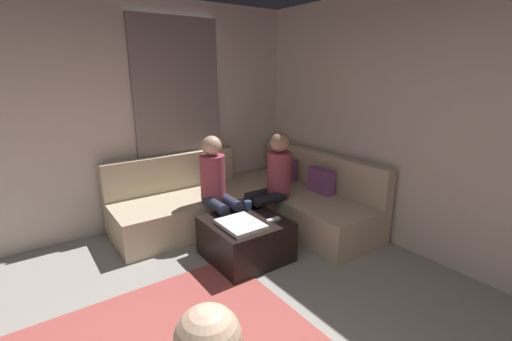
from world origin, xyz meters
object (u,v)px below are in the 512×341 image
(coffee_mug, at_px, (248,205))
(person_on_couch_back, at_px, (273,180))
(game_remote, at_px, (273,220))
(person_on_couch_side, at_px, (217,186))
(ottoman, at_px, (246,239))
(sectional_couch, at_px, (251,203))

(coffee_mug, relative_size, person_on_couch_back, 0.08)
(game_remote, relative_size, person_on_couch_back, 0.12)
(coffee_mug, bearing_deg, person_on_couch_side, -142.69)
(coffee_mug, relative_size, person_on_couch_side, 0.08)
(ottoman, height_order, person_on_couch_back, person_on_couch_back)
(sectional_couch, bearing_deg, ottoman, -38.73)
(sectional_couch, bearing_deg, game_remote, -20.01)
(sectional_couch, relative_size, game_remote, 17.00)
(game_remote, xyz_separation_m, person_on_couch_side, (-0.68, -0.26, 0.23))
(person_on_couch_back, xyz_separation_m, person_on_couch_side, (-0.21, -0.62, 0.00))
(ottoman, bearing_deg, person_on_couch_side, -175.81)
(person_on_couch_back, distance_m, person_on_couch_side, 0.65)
(coffee_mug, distance_m, game_remote, 0.40)
(sectional_couch, xyz_separation_m, person_on_couch_side, (0.15, -0.56, 0.38))
(ottoman, distance_m, person_on_couch_back, 0.79)
(coffee_mug, height_order, person_on_couch_back, person_on_couch_back)
(game_remote, bearing_deg, coffee_mug, -174.29)
(coffee_mug, distance_m, person_on_couch_back, 0.45)
(coffee_mug, height_order, person_on_couch_side, person_on_couch_side)
(ottoman, height_order, coffee_mug, coffee_mug)
(game_remote, bearing_deg, person_on_couch_back, 143.15)
(sectional_couch, height_order, game_remote, sectional_couch)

